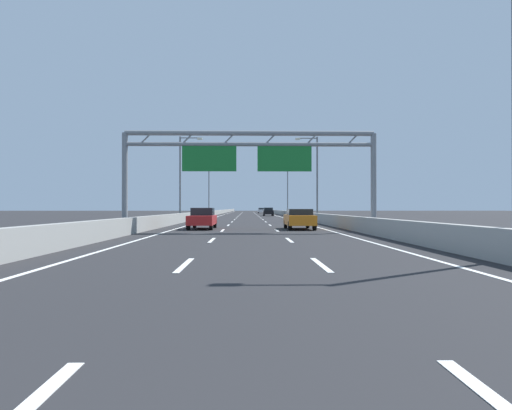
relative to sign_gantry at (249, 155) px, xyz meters
The scene contains 49 objects.
ground_plane 71.29m from the sign_gantry, 89.97° to the left, with size 260.00×260.00×0.00m, color #262628.
lane_dash_left_1 17.15m from the sign_gantry, 96.13° to the right, with size 0.16×3.00×0.01m, color white.
lane_dash_left_2 8.97m from the sign_gantry, 103.41° to the right, with size 0.16×3.00×0.01m, color white.
lane_dash_left_3 5.36m from the sign_gantry, 137.21° to the left, with size 0.16×3.00×0.01m, color white.
lane_dash_left_4 11.79m from the sign_gantry, 99.39° to the left, with size 0.16×3.00×0.01m, color white.
lane_dash_left_5 20.28m from the sign_gantry, 95.12° to the left, with size 0.16×3.00×0.01m, color white.
lane_dash_left_6 29.08m from the sign_gantry, 93.51° to the left, with size 0.16×3.00×0.01m, color white.
lane_dash_left_7 37.97m from the sign_gantry, 92.67° to the left, with size 0.16×3.00×0.01m, color white.
lane_dash_left_8 46.91m from the sign_gantry, 92.16° to the left, with size 0.16×3.00×0.01m, color white.
lane_dash_left_9 55.86m from the sign_gantry, 91.81° to the left, with size 0.16×3.00×0.01m, color white.
lane_dash_left_10 64.83m from the sign_gantry, 91.56° to the left, with size 0.16×3.00×0.01m, color white.
lane_dash_left_11 73.80m from the sign_gantry, 91.37° to the left, with size 0.16×3.00×0.01m, color white.
lane_dash_left_12 82.78m from the sign_gantry, 91.22° to the left, with size 0.16×3.00×0.01m, color white.
lane_dash_left_13 91.77m from the sign_gantry, 91.10° to the left, with size 0.16×3.00×0.01m, color white.
lane_dash_left_14 100.76m from the sign_gantry, 91.00° to the left, with size 0.16×3.00×0.01m, color white.
lane_dash_left_15 109.75m from the sign_gantry, 90.92° to the left, with size 0.16×3.00×0.01m, color white.
lane_dash_left_16 118.74m from the sign_gantry, 90.85° to the left, with size 0.16×3.00×0.01m, color white.
lane_dash_left_17 127.73m from the sign_gantry, 90.79° to the left, with size 0.16×3.00×0.01m, color white.
lane_dash_right_1 17.16m from the sign_gantry, 83.58° to the right, with size 0.16×3.00×0.01m, color white.
lane_dash_right_2 8.99m from the sign_gantry, 75.97° to the right, with size 0.16×3.00×0.01m, color white.
lane_dash_right_3 5.39m from the sign_gantry, 41.45° to the left, with size 0.16×3.00×0.01m, color white.
lane_dash_right_4 11.80m from the sign_gantry, 80.16° to the left, with size 0.16×3.00×0.01m, color white.
lane_dash_right_5 20.29m from the sign_gantry, 84.64° to the left, with size 0.16×3.00×0.01m, color white.
lane_dash_right_6 29.08m from the sign_gantry, 86.32° to the left, with size 0.16×3.00×0.01m, color white.
lane_dash_right_7 37.98m from the sign_gantry, 87.20° to the left, with size 0.16×3.00×0.01m, color white.
lane_dash_right_8 46.91m from the sign_gantry, 87.74° to the left, with size 0.16×3.00×0.01m, color white.
lane_dash_right_9 55.86m from the sign_gantry, 88.10° to the left, with size 0.16×3.00×0.01m, color white.
lane_dash_right_10 64.83m from the sign_gantry, 88.37° to the left, with size 0.16×3.00×0.01m, color white.
lane_dash_right_11 73.81m from the sign_gantry, 88.57° to the left, with size 0.16×3.00×0.01m, color white.
lane_dash_right_12 82.79m from the sign_gantry, 88.72° to the left, with size 0.16×3.00×0.01m, color white.
lane_dash_right_13 91.77m from the sign_gantry, 88.85° to the left, with size 0.16×3.00×0.01m, color white.
lane_dash_right_14 100.76m from the sign_gantry, 88.95° to the left, with size 0.16×3.00×0.01m, color white.
lane_dash_right_15 109.75m from the sign_gantry, 89.04° to the left, with size 0.16×3.00×0.01m, color white.
lane_dash_right_16 118.74m from the sign_gantry, 89.11° to the left, with size 0.16×3.00×0.01m, color white.
lane_dash_right_17 127.73m from the sign_gantry, 89.17° to the left, with size 0.16×3.00×0.01m, color white.
edge_line_left 59.55m from the sign_gantry, 95.03° to the left, with size 0.16×176.00×0.01m, color white.
edge_line_right 59.56m from the sign_gantry, 84.89° to the left, with size 0.16×176.00×0.01m, color white.
barrier_left 81.53m from the sign_gantry, 94.83° to the left, with size 0.45×220.00×0.95m.
barrier_right 81.54m from the sign_gantry, 85.11° to the left, with size 0.45×220.00×0.95m.
sign_gantry is the anchor object (origin of this frame).
streetlamp_right_near 17.02m from the sign_gantry, 63.81° to the right, with size 2.58×0.28×9.50m.
streetlamp_left_mid 23.47m from the sign_gantry, 108.44° to the left, with size 2.58×0.28×9.50m.
streetlamp_right_mid 23.50m from the sign_gantry, 71.36° to the left, with size 2.58×0.28×9.50m.
streetlamp_left_far 60.25m from the sign_gantry, 97.08° to the left, with size 2.58×0.28×9.50m.
streetlamp_right_far 60.26m from the sign_gantry, 82.84° to the left, with size 2.58×0.28×9.50m.
black_car 55.77m from the sign_gantry, 86.15° to the left, with size 1.85×4.44×1.53m.
white_car 96.92m from the sign_gantry, 87.81° to the left, with size 1.77×4.63×1.48m.
red_car 6.54m from the sign_gantry, 130.26° to the left, with size 1.75×4.68×1.50m.
orange_car 6.34m from the sign_gantry, 43.40° to the left, with size 1.86×4.60×1.42m.
Camera 1 is at (-0.14, 0.60, 1.51)m, focal length 31.64 mm.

